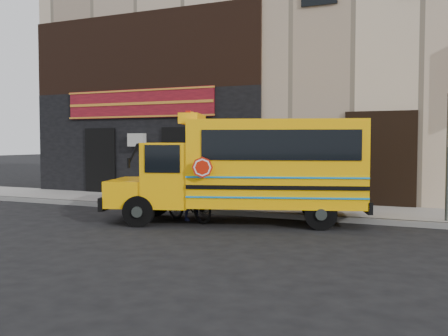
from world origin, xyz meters
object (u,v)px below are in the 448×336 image
school_bus (251,167)px  cyclist (193,188)px  bicycle (188,201)px  sign_pole (448,154)px

school_bus → cyclist: 1.68m
bicycle → cyclist: bearing=-67.2°
school_bus → cyclist: size_ratio=3.93×
school_bus → sign_pole: sign_pole is taller
school_bus → sign_pole: size_ratio=2.12×
bicycle → cyclist: size_ratio=1.05×
bicycle → cyclist: (0.13, -0.00, 0.34)m
sign_pole → cyclist: bearing=-162.7°
sign_pole → bicycle: bearing=-163.1°
cyclist → bicycle: bearing=120.0°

